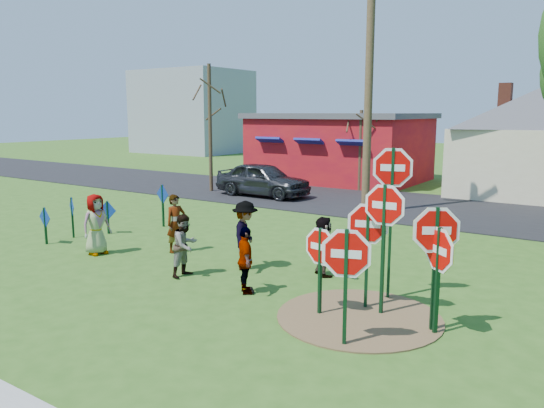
{
  "coord_description": "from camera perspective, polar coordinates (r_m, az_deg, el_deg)",
  "views": [
    {
      "loc": [
        8.56,
        -10.05,
        3.94
      ],
      "look_at": [
        0.63,
        1.72,
        1.48
      ],
      "focal_mm": 35.0,
      "sensor_mm": 36.0,
      "label": 1
    }
  ],
  "objects": [
    {
      "name": "stop_sign_f",
      "position": [
        9.79,
        17.51,
        -5.38
      ],
      "size": [
        0.87,
        0.7,
        2.11
      ],
      "rotation": [
        0.0,
        0.0,
        -0.67
      ],
      "color": "#0E3419",
      "rests_on": "ground"
    },
    {
      "name": "distant_building",
      "position": [
        54.23,
        -8.55,
        9.77
      ],
      "size": [
        10.0,
        8.0,
        8.0
      ],
      "primitive_type": "cube",
      "color": "#8C939E",
      "rests_on": "ground"
    },
    {
      "name": "blue_diamond_d",
      "position": [
        18.78,
        -11.68,
        0.39
      ],
      "size": [
        0.69,
        0.16,
        1.49
      ],
      "rotation": [
        0.0,
        0.0,
        -0.2
      ],
      "color": "#0E3419",
      "rests_on": "ground"
    },
    {
      "name": "blue_diamond_c",
      "position": [
        18.15,
        -17.26,
        -1.01
      ],
      "size": [
        0.63,
        0.2,
        1.1
      ],
      "rotation": [
        0.0,
        0.0,
        0.29
      ],
      "color": "#0E3419",
      "rests_on": "ground"
    },
    {
      "name": "road",
      "position": [
        23.52,
        12.14,
        0.0
      ],
      "size": [
        120.0,
        7.5,
        0.04
      ],
      "primitive_type": "cube",
      "color": "black",
      "rests_on": "ground"
    },
    {
      "name": "stop_sign_g",
      "position": [
        10.74,
        10.25,
        -3.04
      ],
      "size": [
        1.09,
        0.35,
        2.32
      ],
      "rotation": [
        0.0,
        0.0,
        0.29
      ],
      "color": "#0E3419",
      "rests_on": "ground"
    },
    {
      "name": "suv",
      "position": [
        25.0,
        -1.0,
        2.68
      ],
      "size": [
        4.69,
        1.97,
        1.59
      ],
      "primitive_type": "imported",
      "rotation": [
        0.0,
        0.0,
        1.55
      ],
      "color": "#2C2C30",
      "rests_on": "road"
    },
    {
      "name": "person_d",
      "position": [
        13.39,
        -2.91,
        -3.41
      ],
      "size": [
        1.08,
        1.31,
        1.76
      ],
      "primitive_type": "imported",
      "rotation": [
        0.0,
        0.0,
        2.01
      ],
      "color": "#2E2D32",
      "rests_on": "ground"
    },
    {
      "name": "dirt_patch",
      "position": [
        10.67,
        9.34,
        -11.89
      ],
      "size": [
        3.2,
        3.2,
        0.03
      ],
      "primitive_type": "cylinder",
      "color": "brown",
      "rests_on": "ground"
    },
    {
      "name": "person_a",
      "position": [
        15.6,
        -18.4,
        -2.08
      ],
      "size": [
        0.64,
        0.89,
        1.71
      ],
      "primitive_type": "imported",
      "rotation": [
        0.0,
        0.0,
        1.46
      ],
      "color": "#3F4185",
      "rests_on": "ground"
    },
    {
      "name": "blue_diamond_a",
      "position": [
        17.36,
        -23.22,
        -1.75
      ],
      "size": [
        0.64,
        0.09,
        1.14
      ],
      "rotation": [
        0.0,
        0.0,
        -0.11
      ],
      "color": "#0E3419",
      "rests_on": "ground"
    },
    {
      "name": "person_e",
      "position": [
        11.65,
        -2.86,
        -6.08
      ],
      "size": [
        0.88,
        0.88,
        1.5
      ],
      "primitive_type": "imported",
      "rotation": [
        0.0,
        0.0,
        2.35
      ],
      "color": "#48305B",
      "rests_on": "ground"
    },
    {
      "name": "ground",
      "position": [
        13.78,
        -6.21,
        -6.85
      ],
      "size": [
        120.0,
        120.0,
        0.0
      ],
      "primitive_type": "plane",
      "color": "#305819",
      "rests_on": "ground"
    },
    {
      "name": "stop_sign_d",
      "position": [
        9.86,
        17.21,
        -3.62
      ],
      "size": [
        0.99,
        0.62,
        2.46
      ],
      "rotation": [
        0.0,
        0.0,
        0.55
      ],
      "color": "#0E3419",
      "rests_on": "ground"
    },
    {
      "name": "utility_pole",
      "position": [
        20.9,
        10.4,
        13.32
      ],
      "size": [
        2.35,
        0.94,
        10.02
      ],
      "rotation": [
        0.0,
        0.0,
        0.34
      ],
      "color": "#4C3823",
      "rests_on": "ground"
    },
    {
      "name": "blue_diamond_b",
      "position": [
        17.93,
        -20.71,
        -0.85
      ],
      "size": [
        0.57,
        0.28,
        1.31
      ],
      "rotation": [
        0.0,
        0.0,
        -0.43
      ],
      "color": "#0E3419",
      "rests_on": "ground"
    },
    {
      "name": "stop_sign_c",
      "position": [
        10.39,
        11.98,
        -1.62
      ],
      "size": [
        1.1,
        0.08,
        2.74
      ],
      "rotation": [
        0.0,
        0.0,
        0.02
      ],
      "color": "#0E3419",
      "rests_on": "ground"
    },
    {
      "name": "person_b",
      "position": [
        15.28,
        -10.29,
        -2.08
      ],
      "size": [
        0.53,
        0.68,
        1.66
      ],
      "primitive_type": "imported",
      "rotation": [
        0.0,
        0.0,
        1.33
      ],
      "color": "#206E59",
      "rests_on": "ground"
    },
    {
      "name": "stop_sign_b",
      "position": [
        11.24,
        12.79,
        2.1
      ],
      "size": [
        1.07,
        0.39,
        3.38
      ],
      "rotation": [
        0.0,
        0.0,
        0.34
      ],
      "color": "#0E3419",
      "rests_on": "ground"
    },
    {
      "name": "stop_sign_a",
      "position": [
        10.35,
        5.22,
        -5.26
      ],
      "size": [
        1.0,
        0.22,
        1.88
      ],
      "rotation": [
        0.0,
        0.0,
        -0.2
      ],
      "color": "#0E3419",
      "rests_on": "ground"
    },
    {
      "name": "stop_sign_e",
      "position": [
        8.98,
        7.97,
        -6.24
      ],
      "size": [
        1.09,
        0.41,
        2.19
      ],
      "rotation": [
        0.0,
        0.0,
        0.35
      ],
      "color": "#0E3419",
      "rests_on": "ground"
    },
    {
      "name": "person_c",
      "position": [
        13.03,
        -9.32,
        -4.41
      ],
      "size": [
        0.58,
        0.75,
        1.53
      ],
      "primitive_type": "imported",
      "rotation": [
        0.0,
        0.0,
        1.58
      ],
      "color": "brown",
      "rests_on": "ground"
    },
    {
      "name": "bare_tree_west",
      "position": [
        26.66,
        -6.71,
        10.02
      ],
      "size": [
        1.8,
        1.8,
        6.28
      ],
      "color": "#382819",
      "rests_on": "ground"
    },
    {
      "name": "person_f",
      "position": [
        12.97,
        5.56,
        -4.53
      ],
      "size": [
        1.35,
        1.17,
        1.47
      ],
      "primitive_type": "imported",
      "rotation": [
        0.0,
        0.0,
        2.49
      ],
      "color": "#24592E",
      "rests_on": "ground"
    },
    {
      "name": "red_building",
      "position": [
        31.43,
        7.37,
        6.14
      ],
      "size": [
        9.4,
        7.69,
        3.9
      ],
      "color": "maroon",
      "rests_on": "ground"
    },
    {
      "name": "bare_tree_east",
      "position": [
        27.07,
        9.52,
        6.91
      ],
      "size": [
        1.8,
        1.8,
        4.06
      ],
      "color": "#382819",
      "rests_on": "ground"
    }
  ]
}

